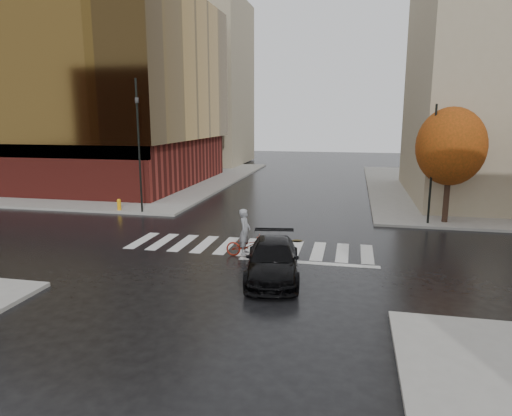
{
  "coord_description": "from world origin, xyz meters",
  "views": [
    {
      "loc": [
        4.73,
        -19.92,
        6.15
      ],
      "look_at": [
        0.44,
        0.08,
        2.0
      ],
      "focal_mm": 32.0,
      "sensor_mm": 36.0,
      "label": 1
    }
  ],
  "objects": [
    {
      "name": "traffic_light_nw",
      "position": [
        -8.3,
        6.3,
        4.95
      ],
      "size": [
        0.25,
        0.22,
        8.22
      ],
      "rotation": [
        0.0,
        0.0,
        -1.89
      ],
      "color": "black",
      "rests_on": "sidewalk_nw"
    },
    {
      "name": "office_glass",
      "position": [
        -22.0,
        17.99,
        8.28
      ],
      "size": [
        27.0,
        19.0,
        16.0
      ],
      "color": "maroon",
      "rests_on": "sidewalk_nw"
    },
    {
      "name": "sidewalk_nw",
      "position": [
        -21.0,
        21.0,
        0.07
      ],
      "size": [
        30.0,
        30.0,
        0.15
      ],
      "primitive_type": "cube",
      "color": "gray",
      "rests_on": "ground"
    },
    {
      "name": "building_nw_far",
      "position": [
        -16.0,
        37.0,
        10.15
      ],
      "size": [
        14.0,
        12.0,
        20.0
      ],
      "primitive_type": "cube",
      "color": "gray",
      "rests_on": "sidewalk_nw"
    },
    {
      "name": "fire_hydrant",
      "position": [
        -10.0,
        6.5,
        0.55
      ],
      "size": [
        0.26,
        0.26,
        0.73
      ],
      "color": "#F0A00E",
      "rests_on": "sidewalk_nw"
    },
    {
      "name": "cyclist",
      "position": [
        0.23,
        -1.0,
        0.74
      ],
      "size": [
        1.9,
        0.74,
        2.16
      ],
      "rotation": [
        0.0,
        0.0,
        1.57
      ],
      "color": "maroon",
      "rests_on": "ground"
    },
    {
      "name": "manhole",
      "position": [
        2.13,
        2.0,
        0.01
      ],
      "size": [
        0.63,
        0.63,
        0.01
      ],
      "primitive_type": "cylinder",
      "rotation": [
        0.0,
        0.0,
        0.15
      ],
      "color": "#413617",
      "rests_on": "ground"
    },
    {
      "name": "traffic_light_ne",
      "position": [
        9.0,
        6.82,
        3.86
      ],
      "size": [
        0.15,
        0.17,
        6.63
      ],
      "rotation": [
        0.0,
        0.0,
        3.21
      ],
      "color": "black",
      "rests_on": "sidewalk_ne"
    },
    {
      "name": "tree_ne_a",
      "position": [
        10.0,
        7.4,
        4.46
      ],
      "size": [
        3.8,
        3.8,
        6.5
      ],
      "color": "black",
      "rests_on": "sidewalk_ne"
    },
    {
      "name": "crosswalk",
      "position": [
        0.0,
        0.5,
        0.01
      ],
      "size": [
        12.0,
        3.0,
        0.01
      ],
      "primitive_type": "cube",
      "color": "silver",
      "rests_on": "ground"
    },
    {
      "name": "sedan",
      "position": [
        1.84,
        -3.38,
        0.71
      ],
      "size": [
        2.7,
        5.15,
        1.42
      ],
      "primitive_type": "imported",
      "rotation": [
        0.0,
        0.0,
        0.15
      ],
      "color": "black",
      "rests_on": "ground"
    },
    {
      "name": "ground",
      "position": [
        0.0,
        0.0,
        0.0
      ],
      "size": [
        120.0,
        120.0,
        0.0
      ],
      "primitive_type": "plane",
      "color": "black",
      "rests_on": "ground"
    }
  ]
}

